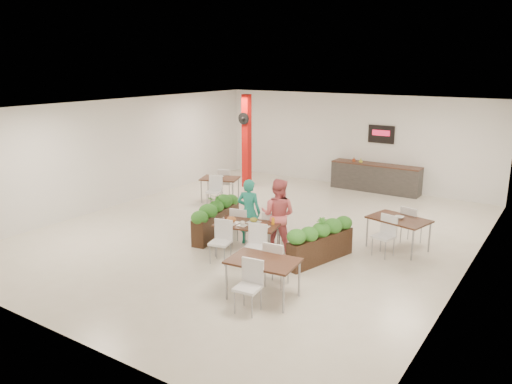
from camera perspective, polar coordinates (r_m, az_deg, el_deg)
ground at (r=12.94m, az=0.45°, el=-4.51°), size 12.00×12.00×0.00m
room_shell at (r=12.43m, az=0.47°, el=4.27°), size 10.10×12.10×3.22m
red_column at (r=17.24m, az=-1.10°, el=5.94°), size 0.40×0.41×3.20m
service_counter at (r=17.31m, az=13.50°, el=1.69°), size 3.00×0.64×2.20m
main_table at (r=11.18m, az=-1.02°, el=-4.18°), size 1.54×1.85×0.92m
diner_man at (r=11.86m, az=-0.81°, el=-2.26°), size 0.65×0.50×1.59m
diner_woman at (r=11.44m, az=2.52°, el=-2.63°), size 0.95×0.81×1.70m
planter_left at (r=12.52m, az=-4.56°, el=-2.70°), size 0.69×2.04×1.08m
planter_right at (r=10.96m, az=7.42°, el=-5.47°), size 0.81×1.87×1.01m
side_table_a at (r=15.62m, az=-4.14°, el=1.19°), size 1.33×1.67×0.92m
side_table_b at (r=12.00m, az=15.99°, el=-3.44°), size 1.47×1.67×0.92m
side_table_c at (r=9.20m, az=0.82°, el=-8.47°), size 1.34×1.66×0.92m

